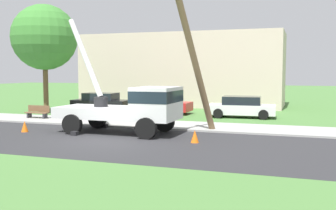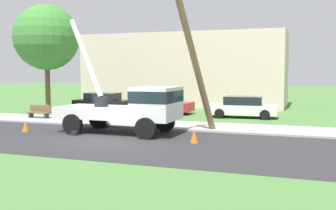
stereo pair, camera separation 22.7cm
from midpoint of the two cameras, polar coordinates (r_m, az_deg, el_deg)
ground_plane at (r=29.19m, az=2.51°, el=-1.22°), size 120.00×120.00×0.00m
road_asphalt at (r=18.15m, az=-8.65°, el=-5.04°), size 80.00×7.62×0.01m
sidewalk_strip at (r=23.05m, az=-2.24°, el=-2.74°), size 80.00×3.31×0.10m
utility_truck at (r=19.77m, az=-4.75°, el=-0.08°), size 6.76×3.21×5.98m
leaning_utility_pole at (r=19.38m, az=3.64°, el=8.37°), size 1.90×3.83×8.41m
traffic_cone_ahead at (r=17.39m, az=4.16°, el=-4.51°), size 0.36×0.36×0.56m
traffic_cone_behind at (r=21.72m, az=-19.46°, el=-2.89°), size 0.36×0.36×0.56m
parked_sedan_black at (r=31.28m, az=-9.12°, el=0.45°), size 4.46×2.11×1.42m
parked_sedan_red at (r=29.05m, az=-0.57°, el=0.17°), size 4.45×2.10×1.42m
parked_sedan_white at (r=27.04m, az=10.95°, el=-0.28°), size 4.51×2.20×1.42m
park_bench at (r=26.89m, az=-17.73°, el=-0.99°), size 1.60×0.45×0.90m
roadside_tree_near at (r=30.55m, az=-16.81°, el=9.22°), size 4.73×4.73×7.90m
lowrise_building_backdrop at (r=36.45m, az=2.49°, el=5.05°), size 18.00×6.00×6.40m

